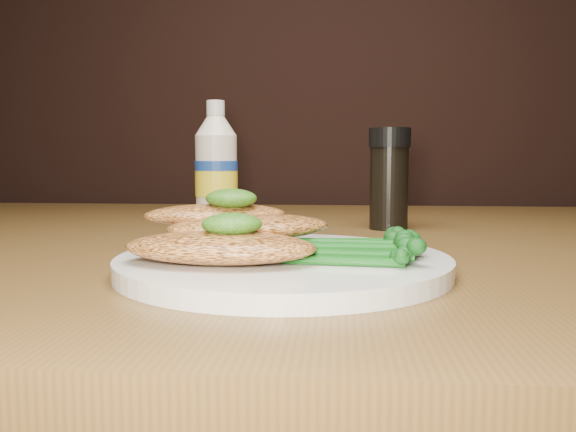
{
  "coord_description": "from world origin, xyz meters",
  "views": [
    {
      "loc": [
        0.03,
        0.43,
        0.83
      ],
      "look_at": [
        -0.0,
        0.87,
        0.79
      ],
      "focal_mm": 36.93,
      "sensor_mm": 36.0,
      "label": 1
    }
  ],
  "objects": [
    {
      "name": "plate",
      "position": [
        -0.01,
        0.85,
        0.76
      ],
      "size": [
        0.24,
        0.24,
        0.01
      ],
      "primitive_type": "cylinder",
      "color": "white",
      "rests_on": "dining_table"
    },
    {
      "name": "chicken_front",
      "position": [
        -0.04,
        0.82,
        0.77
      ],
      "size": [
        0.13,
        0.08,
        0.02
      ],
      "primitive_type": "ellipsoid",
      "rotation": [
        0.0,
        0.0,
        -0.04
      ],
      "color": "#D58443",
      "rests_on": "plate"
    },
    {
      "name": "chicken_mid",
      "position": [
        -0.03,
        0.87,
        0.78
      ],
      "size": [
        0.14,
        0.11,
        0.02
      ],
      "primitive_type": "ellipsoid",
      "rotation": [
        0.0,
        0.0,
        0.42
      ],
      "color": "#D58443",
      "rests_on": "plate"
    },
    {
      "name": "chicken_back",
      "position": [
        -0.06,
        0.89,
        0.79
      ],
      "size": [
        0.12,
        0.09,
        0.02
      ],
      "primitive_type": "ellipsoid",
      "rotation": [
        0.0,
        0.0,
        0.3
      ],
      "color": "#D58443",
      "rests_on": "plate"
    },
    {
      "name": "pesto_front",
      "position": [
        -0.04,
        0.83,
        0.79
      ],
      "size": [
        0.05,
        0.05,
        0.02
      ],
      "primitive_type": "ellipsoid",
      "rotation": [
        0.0,
        0.0,
        0.27
      ],
      "color": "#0B3507",
      "rests_on": "chicken_front"
    },
    {
      "name": "pesto_back",
      "position": [
        -0.05,
        0.89,
        0.8
      ],
      "size": [
        0.05,
        0.05,
        0.02
      ],
      "primitive_type": "ellipsoid",
      "rotation": [
        0.0,
        0.0,
        -0.33
      ],
      "color": "#0B3507",
      "rests_on": "chicken_back"
    },
    {
      "name": "broccolini_bundle",
      "position": [
        0.04,
        0.85,
        0.77
      ],
      "size": [
        0.13,
        0.11,
        0.02
      ],
      "primitive_type": null,
      "rotation": [
        0.0,
        0.0,
        -0.16
      ],
      "color": "#125616",
      "rests_on": "plate"
    },
    {
      "name": "mayo_bottle",
      "position": [
        -0.12,
        1.18,
        0.83
      ],
      "size": [
        0.06,
        0.06,
        0.15
      ],
      "primitive_type": null,
      "rotation": [
        0.0,
        0.0,
        0.18
      ],
      "color": "silver",
      "rests_on": "dining_table"
    },
    {
      "name": "pepper_grinder",
      "position": [
        0.09,
        1.12,
        0.81
      ],
      "size": [
        0.06,
        0.06,
        0.12
      ],
      "primitive_type": null,
      "rotation": [
        0.0,
        0.0,
        -0.37
      ],
      "color": "black",
      "rests_on": "dining_table"
    }
  ]
}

